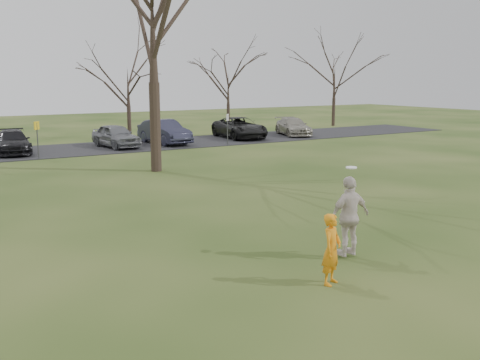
% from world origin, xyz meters
% --- Properties ---
extents(ground, '(120.00, 120.00, 0.00)m').
position_xyz_m(ground, '(0.00, 0.00, 0.00)').
color(ground, '#1E380F').
rests_on(ground, ground).
extents(parking_strip, '(62.00, 6.50, 0.04)m').
position_xyz_m(parking_strip, '(0.00, 25.00, 0.02)').
color(parking_strip, black).
rests_on(parking_strip, ground).
extents(player_defender, '(0.68, 0.59, 1.57)m').
position_xyz_m(player_defender, '(-0.55, -0.70, 0.78)').
color(player_defender, orange).
rests_on(player_defender, ground).
extents(car_3, '(2.32, 4.77, 1.34)m').
position_xyz_m(car_3, '(-2.83, 24.98, 0.71)').
color(car_3, black).
rests_on(car_3, parking_strip).
extents(car_4, '(2.28, 4.49, 1.46)m').
position_xyz_m(car_4, '(3.32, 24.67, 0.77)').
color(car_4, slate).
rests_on(car_4, parking_strip).
extents(car_5, '(2.12, 4.99, 1.60)m').
position_xyz_m(car_5, '(6.74, 24.83, 0.84)').
color(car_5, '#292A3E').
rests_on(car_5, parking_strip).
extents(car_6, '(3.04, 5.66, 1.51)m').
position_xyz_m(car_6, '(12.91, 25.25, 0.80)').
color(car_6, black).
rests_on(car_6, parking_strip).
extents(car_7, '(3.14, 4.91, 1.32)m').
position_xyz_m(car_7, '(17.47, 24.79, 0.70)').
color(car_7, gray).
rests_on(car_7, parking_strip).
extents(catching_play, '(1.18, 0.52, 2.21)m').
position_xyz_m(catching_play, '(0.99, 0.44, 1.07)').
color(catching_play, beige).
rests_on(catching_play, ground).
extents(sign_yellow, '(0.35, 0.35, 2.08)m').
position_xyz_m(sign_yellow, '(-2.00, 22.00, 1.45)').
color(sign_yellow, '#47474C').
rests_on(sign_yellow, ground).
extents(sign_white, '(0.35, 0.35, 2.08)m').
position_xyz_m(sign_white, '(10.00, 22.00, 1.45)').
color(sign_white, '#47474C').
rests_on(sign_white, ground).
extents(big_tree, '(9.00, 9.00, 14.00)m').
position_xyz_m(big_tree, '(2.00, 15.00, 7.00)').
color(big_tree, '#352821').
rests_on(big_tree, ground).
extents(small_tree_row, '(55.00, 5.90, 8.50)m').
position_xyz_m(small_tree_row, '(4.38, 30.06, 3.89)').
color(small_tree_row, '#352821').
rests_on(small_tree_row, ground).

